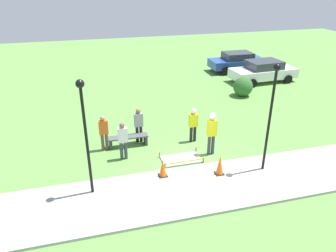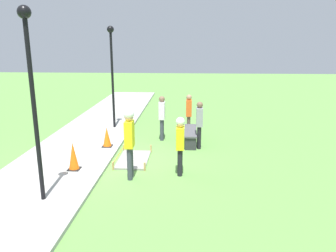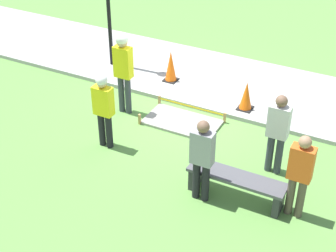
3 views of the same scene
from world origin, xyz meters
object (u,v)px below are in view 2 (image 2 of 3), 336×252
(traffic_cone_near_patch, at_px, (107,137))
(worker_assistant, at_px, (129,137))
(traffic_cone_far_patch, at_px, (73,156))
(bystander_in_orange_shirt, at_px, (189,113))
(bystander_in_white_shirt, at_px, (199,122))
(lamppost_far, at_px, (112,63))
(park_bench, at_px, (190,134))
(worker_supervisor, at_px, (180,141))
(lamppost_near, at_px, (31,80))
(bystander_in_gray_shirt, at_px, (162,115))

(traffic_cone_near_patch, xyz_separation_m, worker_assistant, (2.47, 1.25, 0.76))
(traffic_cone_near_patch, height_order, traffic_cone_far_patch, traffic_cone_far_patch)
(bystander_in_orange_shirt, height_order, bystander_in_white_shirt, bystander_in_white_shirt)
(lamppost_far, bearing_deg, bystander_in_orange_shirt, 76.96)
(park_bench, bearing_deg, lamppost_far, -118.96)
(worker_supervisor, bearing_deg, lamppost_far, -148.59)
(lamppost_near, bearing_deg, traffic_cone_near_patch, 172.18)
(worker_assistant, height_order, bystander_in_gray_shirt, worker_assistant)
(bystander_in_white_shirt, relative_size, lamppost_far, 0.40)
(park_bench, bearing_deg, lamppost_near, -35.33)
(bystander_in_white_shirt, bearing_deg, lamppost_far, -123.66)
(park_bench, distance_m, bystander_in_orange_shirt, 1.21)
(traffic_cone_far_patch, xyz_separation_m, park_bench, (-3.05, 3.35, -0.14))
(traffic_cone_far_patch, xyz_separation_m, lamppost_near, (1.83, -0.11, 2.37))
(bystander_in_white_shirt, xyz_separation_m, lamppost_near, (4.32, -3.76, 1.93))
(bystander_in_orange_shirt, height_order, bystander_in_gray_shirt, bystander_in_gray_shirt)
(worker_supervisor, bearing_deg, traffic_cone_near_patch, -129.21)
(worker_assistant, bearing_deg, traffic_cone_far_patch, -100.60)
(traffic_cone_far_patch, distance_m, lamppost_far, 5.37)
(bystander_in_gray_shirt, relative_size, lamppost_near, 0.40)
(traffic_cone_far_patch, height_order, worker_supervisor, worker_supervisor)
(bystander_in_orange_shirt, bearing_deg, lamppost_near, -29.72)
(lamppost_near, xyz_separation_m, lamppost_far, (-6.68, 0.21, -0.06))
(traffic_cone_far_patch, height_order, lamppost_near, lamppost_near)
(worker_assistant, height_order, lamppost_near, lamppost_near)
(traffic_cone_near_patch, bearing_deg, bystander_in_gray_shirt, 124.33)
(worker_assistant, bearing_deg, lamppost_far, -162.95)
(lamppost_near, bearing_deg, bystander_in_white_shirt, 138.97)
(traffic_cone_far_patch, relative_size, worker_assistant, 0.41)
(worker_supervisor, xyz_separation_m, lamppost_far, (-4.80, -2.93, 1.83))
(park_bench, distance_m, bystander_in_gray_shirt, 1.29)
(bystander_in_gray_shirt, xyz_separation_m, lamppost_near, (5.24, -2.37, 1.91))
(worker_supervisor, relative_size, lamppost_far, 0.40)
(bystander_in_orange_shirt, xyz_separation_m, lamppost_near, (5.94, -3.39, 1.94))
(lamppost_far, bearing_deg, traffic_cone_far_patch, -1.23)
(lamppost_near, bearing_deg, bystander_in_orange_shirt, 150.28)
(worker_assistant, xyz_separation_m, bystander_in_white_shirt, (-2.80, 1.96, -0.26))
(park_bench, relative_size, bystander_in_orange_shirt, 1.09)
(traffic_cone_near_patch, relative_size, bystander_in_white_shirt, 0.41)
(worker_supervisor, height_order, worker_assistant, worker_assistant)
(traffic_cone_near_patch, relative_size, bystander_in_gray_shirt, 0.40)
(bystander_in_orange_shirt, height_order, lamppost_far, lamppost_far)
(bystander_in_gray_shirt, bearing_deg, bystander_in_white_shirt, 56.30)
(traffic_cone_near_patch, xyz_separation_m, park_bench, (-0.89, 2.91, -0.08))
(traffic_cone_near_patch, xyz_separation_m, lamppost_near, (3.99, -0.55, 2.43))
(worker_assistant, bearing_deg, traffic_cone_near_patch, -153.29)
(traffic_cone_far_patch, xyz_separation_m, bystander_in_gray_shirt, (-3.41, 2.27, 0.46))
(worker_supervisor, bearing_deg, park_bench, 174.02)
(park_bench, height_order, worker_assistant, worker_assistant)
(park_bench, xyz_separation_m, lamppost_far, (-1.80, -3.25, 2.45))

